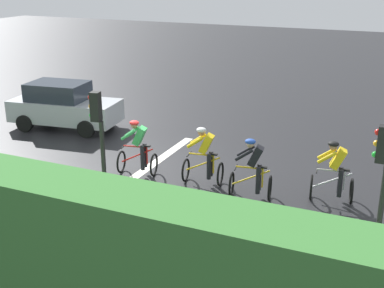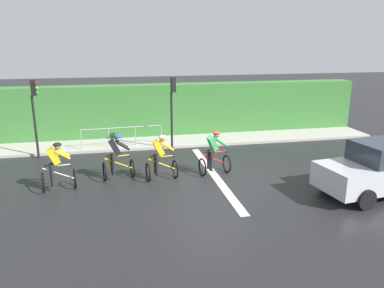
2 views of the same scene
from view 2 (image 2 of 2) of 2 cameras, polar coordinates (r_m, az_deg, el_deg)
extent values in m
plane|color=black|center=(14.18, 3.13, -4.78)|extent=(80.00, 80.00, 0.00)
cube|color=#ADA89E|center=(18.81, -6.84, 0.46)|extent=(2.80, 23.02, 0.12)
cube|color=gray|center=(19.62, -7.09, 1.86)|extent=(0.44, 23.02, 0.64)
cube|color=#387533|center=(19.69, -7.26, 5.00)|extent=(1.10, 23.02, 2.71)
cube|color=silver|center=(14.20, 3.44, -4.74)|extent=(7.00, 0.30, 0.01)
torus|color=black|center=(13.51, -17.37, -5.02)|extent=(0.68, 0.17, 0.68)
torus|color=black|center=(13.51, -21.69, -5.44)|extent=(0.68, 0.17, 0.68)
cylinder|color=silver|center=(13.42, -19.63, -4.23)|extent=(0.21, 0.98, 0.51)
cylinder|color=silver|center=(13.41, -20.94, -4.26)|extent=(0.04, 0.04, 0.55)
cylinder|color=silver|center=(13.33, -19.51, -3.10)|extent=(0.16, 0.71, 0.04)
cube|color=black|center=(13.32, -21.06, -3.06)|extent=(0.14, 0.23, 0.04)
cylinder|color=black|center=(13.35, -17.98, -3.05)|extent=(0.42, 0.10, 0.03)
cube|color=yellow|center=(13.23, -20.31, -1.74)|extent=(0.36, 0.45, 0.57)
sphere|color=#9E7051|center=(13.15, -19.77, -0.39)|extent=(0.20, 0.20, 0.20)
ellipsoid|color=black|center=(13.13, -19.80, -0.09)|extent=(0.28, 0.32, 0.14)
cylinder|color=black|center=(13.54, -20.50, -4.22)|extent=(0.12, 0.12, 0.74)
cylinder|color=black|center=(13.31, -20.48, -4.56)|extent=(0.12, 0.12, 0.74)
cylinder|color=yellow|center=(13.37, -19.13, -1.21)|extent=(0.17, 0.49, 0.37)
cylinder|color=yellow|center=(13.06, -19.06, -1.59)|extent=(0.17, 0.49, 0.37)
torus|color=black|center=(14.08, -9.04, -3.65)|extent=(0.68, 0.18, 0.68)
torus|color=black|center=(13.91, -13.14, -4.11)|extent=(0.68, 0.18, 0.68)
cylinder|color=gold|center=(13.91, -11.13, -2.91)|extent=(0.22, 0.98, 0.51)
cylinder|color=gold|center=(13.85, -12.38, -2.94)|extent=(0.04, 0.04, 0.55)
cylinder|color=gold|center=(13.83, -10.98, -1.80)|extent=(0.17, 0.71, 0.04)
cube|color=black|center=(13.76, -12.45, -1.78)|extent=(0.14, 0.23, 0.04)
cylinder|color=black|center=(13.90, -9.54, -1.75)|extent=(0.42, 0.10, 0.03)
cube|color=black|center=(13.71, -11.68, -0.49)|extent=(0.37, 0.46, 0.57)
sphere|color=tan|center=(13.65, -11.12, 0.82)|extent=(0.20, 0.20, 0.20)
ellipsoid|color=#264CB2|center=(13.64, -11.14, 1.11)|extent=(0.29, 0.32, 0.14)
cylinder|color=black|center=(13.99, -12.04, -2.92)|extent=(0.12, 0.12, 0.74)
cylinder|color=black|center=(13.77, -11.87, -3.22)|extent=(0.12, 0.12, 0.74)
cylinder|color=black|center=(13.89, -10.66, 0.01)|extent=(0.17, 0.49, 0.37)
cylinder|color=black|center=(13.59, -10.39, -0.33)|extent=(0.17, 0.49, 0.37)
torus|color=black|center=(13.83, -2.56, -3.82)|extent=(0.68, 0.15, 0.68)
torus|color=black|center=(13.60, -6.70, -4.25)|extent=(0.68, 0.15, 0.68)
cylinder|color=gold|center=(13.62, -4.63, -3.04)|extent=(0.17, 0.99, 0.51)
cylinder|color=gold|center=(13.55, -5.89, -3.07)|extent=(0.04, 0.04, 0.55)
cylinder|color=gold|center=(13.55, -4.45, -1.92)|extent=(0.13, 0.71, 0.04)
cube|color=black|center=(13.46, -5.92, -1.88)|extent=(0.13, 0.23, 0.04)
cylinder|color=black|center=(13.64, -2.99, -1.88)|extent=(0.42, 0.09, 0.03)
cube|color=yellow|center=(13.42, -5.11, -0.58)|extent=(0.35, 0.44, 0.57)
sphere|color=#9E7051|center=(13.37, -4.51, 0.76)|extent=(0.20, 0.20, 0.20)
ellipsoid|color=silver|center=(13.35, -4.51, 1.05)|extent=(0.27, 0.31, 0.14)
cylinder|color=black|center=(13.69, -5.58, -3.05)|extent=(0.12, 0.12, 0.74)
cylinder|color=black|center=(13.47, -5.34, -3.36)|extent=(0.12, 0.12, 0.74)
cylinder|color=yellow|center=(13.62, -4.11, -0.07)|extent=(0.15, 0.49, 0.37)
cylinder|color=yellow|center=(13.32, -3.76, -0.43)|extent=(0.15, 0.49, 0.37)
torus|color=black|center=(14.45, 5.31, -3.01)|extent=(0.68, 0.18, 0.68)
torus|color=black|center=(14.03, 1.59, -3.52)|extent=(0.68, 0.18, 0.68)
cylinder|color=red|center=(14.15, 3.49, -2.31)|extent=(0.23, 0.98, 0.51)
cylinder|color=red|center=(14.02, 2.37, -2.36)|extent=(0.04, 0.04, 0.55)
cylinder|color=red|center=(14.09, 3.70, -1.22)|extent=(0.18, 0.71, 0.04)
cube|color=black|center=(13.93, 2.38, -1.20)|extent=(0.14, 0.23, 0.04)
cylinder|color=black|center=(14.25, 4.99, -1.16)|extent=(0.42, 0.11, 0.03)
cube|color=green|center=(13.93, 3.16, 0.07)|extent=(0.37, 0.46, 0.57)
sphere|color=#9E7051|center=(13.91, 3.75, 1.36)|extent=(0.20, 0.20, 0.20)
ellipsoid|color=red|center=(13.90, 3.75, 1.64)|extent=(0.29, 0.32, 0.14)
cylinder|color=black|center=(14.17, 2.54, -2.34)|extent=(0.12, 0.12, 0.74)
cylinder|color=black|center=(13.97, 2.95, -2.62)|extent=(0.12, 0.12, 0.74)
cylinder|color=green|center=(14.17, 3.93, 0.56)|extent=(0.18, 0.49, 0.37)
cylinder|color=green|center=(13.90, 4.51, 0.24)|extent=(0.18, 0.49, 0.37)
cube|color=#B7BCC1|center=(13.76, 26.52, -4.03)|extent=(2.24, 4.29, 0.80)
cylinder|color=black|center=(12.48, 24.89, -7.63)|extent=(0.30, 0.66, 0.64)
cylinder|color=black|center=(13.61, 20.07, -5.20)|extent=(0.30, 0.66, 0.64)
cube|color=#EAEACC|center=(12.04, 21.54, -5.61)|extent=(0.29, 0.12, 0.16)
cube|color=#EAEACC|center=(12.77, 18.60, -4.13)|extent=(0.29, 0.12, 0.16)
cylinder|color=black|center=(16.91, -3.10, 3.34)|extent=(0.10, 0.10, 2.70)
cube|color=black|center=(16.67, -2.85, 8.98)|extent=(0.23, 0.23, 0.64)
sphere|color=red|center=(16.68, -2.50, 9.68)|extent=(0.11, 0.11, 0.11)
sphere|color=orange|center=(16.70, -2.49, 9.00)|extent=(0.11, 0.11, 0.11)
sphere|color=green|center=(16.73, -2.48, 8.32)|extent=(0.11, 0.11, 0.11)
cylinder|color=black|center=(17.16, -22.69, 2.32)|extent=(0.10, 0.10, 2.70)
cube|color=black|center=(16.88, -22.95, 7.87)|extent=(0.20, 0.20, 0.64)
sphere|color=red|center=(16.83, -22.65, 8.57)|extent=(0.11, 0.11, 0.11)
sphere|color=orange|center=(16.85, -22.58, 7.90)|extent=(0.11, 0.11, 0.11)
sphere|color=green|center=(16.88, -22.51, 7.23)|extent=(0.11, 0.11, 0.11)
cylinder|color=#999EA3|center=(17.66, -10.63, 2.45)|extent=(0.31, 3.69, 0.05)
cylinder|color=#999EA3|center=(18.02, -4.70, 1.29)|extent=(0.04, 0.04, 1.00)
cylinder|color=#999EA3|center=(17.84, -8.58, 1.02)|extent=(0.04, 0.04, 1.00)
cylinder|color=#999EA3|center=(17.74, -12.52, 0.74)|extent=(0.04, 0.04, 1.00)
cylinder|color=#999EA3|center=(17.73, -16.49, 0.46)|extent=(0.04, 0.04, 1.00)
camera|label=1|loc=(25.30, -20.63, 16.64)|focal=47.12mm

